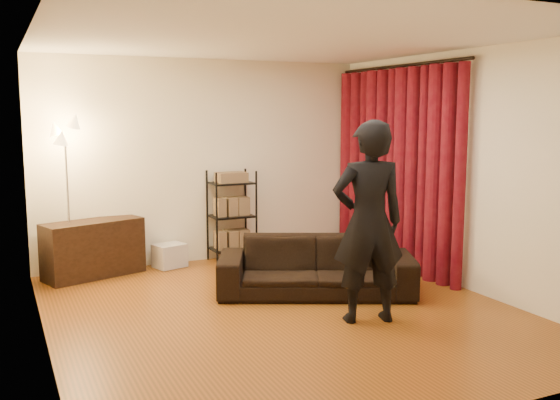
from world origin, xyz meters
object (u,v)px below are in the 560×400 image
media_cabinet (93,249)px  floor_lamp (68,202)px  sofa (316,266)px  storage_boxes (170,255)px  wire_shelf (232,216)px  person (368,222)px

media_cabinet → floor_lamp: floor_lamp is taller
sofa → floor_lamp: bearing=169.7°
storage_boxes → wire_shelf: wire_shelf is taller
sofa → media_cabinet: 2.79m
media_cabinet → floor_lamp: size_ratio=0.62×
storage_boxes → floor_lamp: (-1.25, -0.15, 0.80)m
person → storage_boxes: size_ratio=5.15×
sofa → storage_boxes: 2.19m
person → floor_lamp: size_ratio=1.01×
sofa → floor_lamp: size_ratio=1.12×
storage_boxes → floor_lamp: floor_lamp is taller
storage_boxes → wire_shelf: (0.86, -0.00, 0.46)m
wire_shelf → floor_lamp: (-2.11, -0.15, 0.34)m
media_cabinet → wire_shelf: bearing=-16.9°
storage_boxes → wire_shelf: bearing=-0.3°
person → wire_shelf: person is taller
sofa → media_cabinet: media_cabinet is taller
sofa → storage_boxes: size_ratio=5.68×
wire_shelf → sofa: bearing=-76.6°
sofa → person: (0.02, -1.00, 0.66)m
sofa → floor_lamp: 3.02m
person → media_cabinet: person is taller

